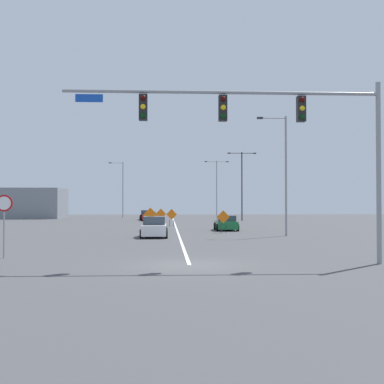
% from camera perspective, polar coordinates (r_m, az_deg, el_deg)
% --- Properties ---
extents(ground, '(168.48, 168.48, 0.00)m').
position_cam_1_polar(ground, '(19.99, -0.30, -8.46)').
color(ground, '#444447').
extents(road_centre_stripe, '(0.16, 93.60, 0.01)m').
position_cam_1_polar(road_centre_stripe, '(66.66, -2.12, -3.39)').
color(road_centre_stripe, white).
rests_on(road_centre_stripe, ground).
extents(traffic_signal_assembly, '(13.01, 0.44, 7.49)m').
position_cam_1_polar(traffic_signal_assembly, '(20.48, 8.86, 7.84)').
color(traffic_signal_assembly, gray).
rests_on(traffic_signal_assembly, ground).
extents(stop_sign, '(0.76, 0.07, 2.87)m').
position_cam_1_polar(stop_sign, '(23.83, -20.94, -2.35)').
color(stop_sign, gray).
rests_on(stop_sign, ground).
extents(street_lamp_far_left, '(4.04, 0.24, 9.54)m').
position_cam_1_polar(street_lamp_far_left, '(68.75, 5.80, 1.34)').
color(street_lamp_far_left, black).
rests_on(street_lamp_far_left, ground).
extents(street_lamp_near_right, '(2.40, 0.24, 9.18)m').
position_cam_1_polar(street_lamp_near_right, '(81.49, -8.13, 0.57)').
color(street_lamp_near_right, gray).
rests_on(street_lamp_near_right, ground).
extents(street_lamp_near_left, '(2.27, 0.24, 9.05)m').
position_cam_1_polar(street_lamp_near_left, '(37.80, 10.59, 2.54)').
color(street_lamp_near_left, gray).
rests_on(street_lamp_near_left, ground).
extents(street_lamp_mid_right, '(4.14, 0.24, 9.68)m').
position_cam_1_polar(street_lamp_mid_right, '(84.24, 2.87, 0.91)').
color(street_lamp_mid_right, gray).
rests_on(street_lamp_mid_right, ground).
extents(construction_sign_left_lane, '(1.09, 0.11, 1.87)m').
position_cam_1_polar(construction_sign_left_lane, '(41.01, 3.64, -3.07)').
color(construction_sign_left_lane, orange).
rests_on(construction_sign_left_lane, ground).
extents(construction_sign_left_shoulder, '(1.20, 0.27, 1.83)m').
position_cam_1_polar(construction_sign_left_shoulder, '(56.17, -3.64, -2.64)').
color(construction_sign_left_shoulder, orange).
rests_on(construction_sign_left_shoulder, ground).
extents(construction_sign_median_near, '(1.34, 0.37, 2.07)m').
position_cam_1_polar(construction_sign_median_near, '(43.75, -4.85, -2.82)').
color(construction_sign_median_near, orange).
rests_on(construction_sign_median_near, ground).
extents(construction_sign_right_shoulder, '(1.14, 0.32, 1.84)m').
position_cam_1_polar(construction_sign_right_shoulder, '(52.88, -2.37, -2.70)').
color(construction_sign_right_shoulder, orange).
rests_on(construction_sign_right_shoulder, ground).
extents(car_red_distant, '(2.26, 4.27, 1.26)m').
position_cam_1_polar(car_red_distant, '(68.62, -4.96, -2.82)').
color(car_red_distant, red).
rests_on(car_red_distant, ground).
extents(car_white_approaching, '(1.96, 3.85, 1.50)m').
position_cam_1_polar(car_white_approaching, '(35.97, -4.40, -4.12)').
color(car_white_approaching, white).
rests_on(car_white_approaching, ground).
extents(car_green_far, '(2.04, 3.93, 1.36)m').
position_cam_1_polar(car_green_far, '(44.62, 3.97, -3.64)').
color(car_green_far, '#196B38').
rests_on(car_green_far, ground).
extents(car_black_mid, '(2.10, 4.17, 1.39)m').
position_cam_1_polar(car_black_mid, '(73.00, -5.20, -2.68)').
color(car_black_mid, black).
rests_on(car_black_mid, ground).
extents(roadside_building_west, '(11.64, 8.39, 4.80)m').
position_cam_1_polar(roadside_building_west, '(83.40, -18.62, -1.25)').
color(roadside_building_west, gray).
rests_on(roadside_building_west, ground).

